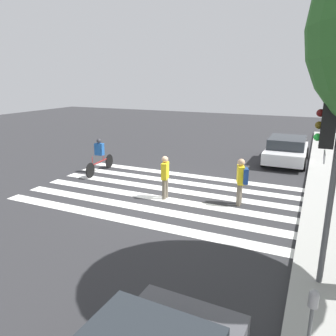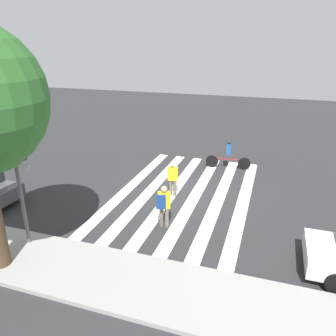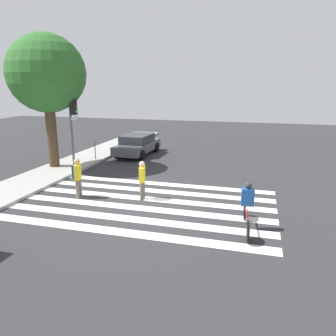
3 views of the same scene
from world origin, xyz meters
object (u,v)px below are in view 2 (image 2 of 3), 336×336
pedestrian_adult_yellow_jacket (163,204)px  cyclist_far_lane (229,153)px  traffic_light (19,166)px  pedestrian_adult_blue_shirt (173,177)px

pedestrian_adult_yellow_jacket → cyclist_far_lane: (-1.36, -6.91, -0.11)m
pedestrian_adult_yellow_jacket → cyclist_far_lane: pedestrian_adult_yellow_jacket is taller
traffic_light → pedestrian_adult_yellow_jacket: bearing=-148.3°
pedestrian_adult_yellow_jacket → pedestrian_adult_blue_shirt: 2.72m
traffic_light → pedestrian_adult_blue_shirt: size_ratio=2.53×
pedestrian_adult_yellow_jacket → pedestrian_adult_blue_shirt: (0.48, -2.68, -0.07)m
traffic_light → pedestrian_adult_blue_shirt: bearing=-124.2°
pedestrian_adult_yellow_jacket → pedestrian_adult_blue_shirt: pedestrian_adult_yellow_jacket is taller
traffic_light → cyclist_far_lane: 10.95m
pedestrian_adult_yellow_jacket → pedestrian_adult_blue_shirt: bearing=80.3°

